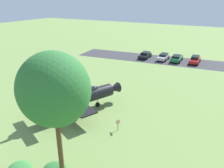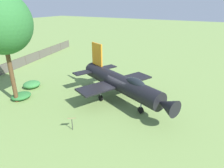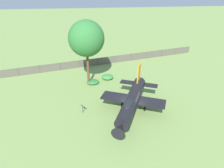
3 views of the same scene
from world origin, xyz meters
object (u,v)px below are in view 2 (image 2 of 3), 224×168
object	(u,v)px
shrub_by_tree	(32,84)
info_plaque	(72,120)
shade_tree	(1,23)
display_jet	(122,83)
shrub_near_fence	(21,96)

from	to	relation	value
shrub_by_tree	info_plaque	bearing A→B (deg)	-23.51
shrub_by_tree	shade_tree	bearing A→B (deg)	-63.41
shade_tree	shrub_by_tree	size ratio (longest dim) A/B	5.30
shade_tree	info_plaque	distance (m)	10.25
info_plaque	shade_tree	bearing A→B (deg)	173.13
shade_tree	shrub_by_tree	distance (m)	7.87
display_jet	shrub_near_fence	xyz separation A→B (m)	(-9.13, -4.39, -1.65)
shade_tree	shrub_near_fence	bearing A→B (deg)	104.06
display_jet	shrub_by_tree	world-z (taller)	display_jet
shrub_near_fence	info_plaque	xyz separation A→B (m)	(7.99, -1.59, 0.55)
display_jet	shrub_by_tree	xyz separation A→B (m)	(-10.54, -1.89, -1.58)
shrub_near_fence	shrub_by_tree	world-z (taller)	shrub_by_tree
shrub_near_fence	shrub_by_tree	bearing A→B (deg)	119.50
shade_tree	info_plaque	world-z (taller)	shade_tree
display_jet	shrub_by_tree	size ratio (longest dim) A/B	6.12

